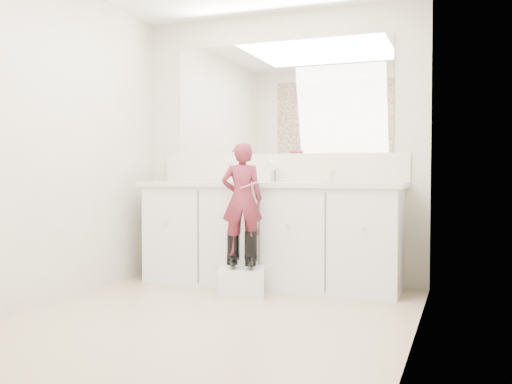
% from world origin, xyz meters
% --- Properties ---
extents(floor, '(3.00, 3.00, 0.00)m').
position_xyz_m(floor, '(0.00, 0.00, 0.00)').
color(floor, '#967E62').
rests_on(floor, ground).
extents(wall_back, '(2.60, 0.00, 2.60)m').
position_xyz_m(wall_back, '(0.00, 1.50, 1.20)').
color(wall_back, '#BCB2A0').
rests_on(wall_back, floor).
extents(wall_front, '(2.60, 0.00, 2.60)m').
position_xyz_m(wall_front, '(0.00, -1.50, 1.20)').
color(wall_front, '#BCB2A0').
rests_on(wall_front, floor).
extents(wall_left, '(0.00, 3.00, 3.00)m').
position_xyz_m(wall_left, '(-1.30, 0.00, 1.20)').
color(wall_left, '#BCB2A0').
rests_on(wall_left, floor).
extents(wall_right, '(0.00, 3.00, 3.00)m').
position_xyz_m(wall_right, '(1.30, 0.00, 1.20)').
color(wall_right, '#BCB2A0').
rests_on(wall_right, floor).
extents(vanity_cabinet, '(2.20, 0.55, 0.85)m').
position_xyz_m(vanity_cabinet, '(0.00, 1.23, 0.42)').
color(vanity_cabinet, silver).
rests_on(vanity_cabinet, floor).
extents(countertop, '(2.28, 0.58, 0.04)m').
position_xyz_m(countertop, '(0.00, 1.21, 0.87)').
color(countertop, beige).
rests_on(countertop, vanity_cabinet).
extents(backsplash, '(2.28, 0.03, 0.25)m').
position_xyz_m(backsplash, '(0.00, 1.49, 1.02)').
color(backsplash, beige).
rests_on(backsplash, countertop).
extents(mirror, '(2.00, 0.02, 1.00)m').
position_xyz_m(mirror, '(0.00, 1.49, 1.64)').
color(mirror, white).
rests_on(mirror, wall_back).
extents(dot_panel, '(2.00, 0.01, 1.20)m').
position_xyz_m(dot_panel, '(0.00, -1.49, 1.65)').
color(dot_panel, '#472819').
rests_on(dot_panel, wall_front).
extents(faucet, '(0.08, 0.08, 0.10)m').
position_xyz_m(faucet, '(0.00, 1.38, 0.94)').
color(faucet, silver).
rests_on(faucet, countertop).
extents(cup, '(0.15, 0.15, 0.11)m').
position_xyz_m(cup, '(0.51, 1.22, 0.94)').
color(cup, beige).
rests_on(cup, countertop).
extents(soap_bottle, '(0.09, 0.09, 0.17)m').
position_xyz_m(soap_bottle, '(-0.35, 1.21, 0.98)').
color(soap_bottle, beige).
rests_on(soap_bottle, countertop).
extents(step_stool, '(0.42, 0.39, 0.22)m').
position_xyz_m(step_stool, '(-0.07, 0.75, 0.11)').
color(step_stool, silver).
rests_on(step_stool, floor).
extents(boot_left, '(0.16, 0.22, 0.29)m').
position_xyz_m(boot_left, '(-0.14, 0.75, 0.37)').
color(boot_left, black).
rests_on(boot_left, step_stool).
extents(boot_right, '(0.16, 0.22, 0.29)m').
position_xyz_m(boot_right, '(0.01, 0.75, 0.37)').
color(boot_right, black).
rests_on(boot_right, step_stool).
extents(toddler, '(0.37, 0.30, 0.88)m').
position_xyz_m(toddler, '(-0.07, 0.75, 0.76)').
color(toddler, '#9D3045').
rests_on(toddler, step_stool).
extents(toothbrush, '(0.13, 0.05, 0.06)m').
position_xyz_m(toothbrush, '(0.00, 0.71, 0.87)').
color(toothbrush, '#E7599A').
rests_on(toothbrush, toddler).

